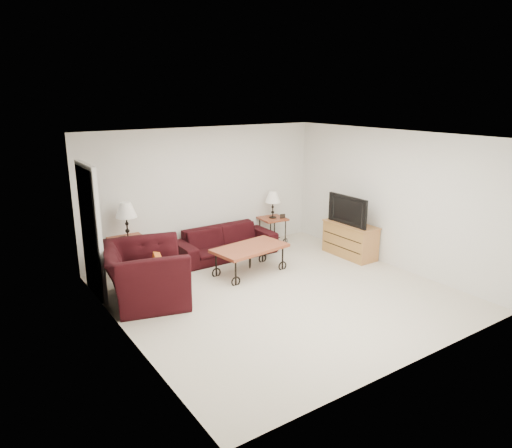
{
  "coord_description": "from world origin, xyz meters",
  "views": [
    {
      "loc": [
        -4.21,
        -5.55,
        3.11
      ],
      "look_at": [
        0.0,
        0.7,
        1.0
      ],
      "focal_mm": 32.82,
      "sensor_mm": 36.0,
      "label": 1
    }
  ],
  "objects": [
    {
      "name": "ground",
      "position": [
        0.0,
        0.0,
        0.0
      ],
      "size": [
        5.0,
        5.0,
        0.0
      ],
      "primitive_type": "plane",
      "color": "beige",
      "rests_on": "ground"
    },
    {
      "name": "side_table_right",
      "position": [
        1.44,
        2.2,
        0.28
      ],
      "size": [
        0.56,
        0.56,
        0.56
      ],
      "primitive_type": "cube",
      "rotation": [
        0.0,
        0.0,
        -0.08
      ],
      "color": "brown",
      "rests_on": "ground"
    },
    {
      "name": "sofa",
      "position": [
        0.17,
        2.02,
        0.29
      ],
      "size": [
        2.01,
        0.79,
        0.59
      ],
      "primitive_type": "imported",
      "color": "black",
      "rests_on": "ground"
    },
    {
      "name": "wall_back",
      "position": [
        0.0,
        2.5,
        1.25
      ],
      "size": [
        5.0,
        0.02,
        2.5
      ],
      "primitive_type": "cube",
      "color": "silver",
      "rests_on": "ground"
    },
    {
      "name": "lamp_right",
      "position": [
        1.44,
        2.2,
        0.85
      ],
      "size": [
        0.35,
        0.35,
        0.56
      ],
      "primitive_type": null,
      "rotation": [
        0.0,
        0.0,
        -0.08
      ],
      "color": "black",
      "rests_on": "side_table_right"
    },
    {
      "name": "armchair",
      "position": [
        -1.88,
        0.94,
        0.44
      ],
      "size": [
        1.5,
        1.62,
        0.88
      ],
      "primitive_type": "imported",
      "rotation": [
        0.0,
        0.0,
        1.3
      ],
      "color": "black",
      "rests_on": "ground"
    },
    {
      "name": "backpack",
      "position": [
        0.81,
        1.59,
        0.25
      ],
      "size": [
        0.39,
        0.3,
        0.5
      ],
      "primitive_type": "ellipsoid",
      "rotation": [
        0.0,
        0.0,
        0.0
      ],
      "color": "black",
      "rests_on": "ground"
    },
    {
      "name": "wall_right",
      "position": [
        2.5,
        0.0,
        1.25
      ],
      "size": [
        0.02,
        5.0,
        2.5
      ],
      "primitive_type": "cube",
      "color": "silver",
      "rests_on": "ground"
    },
    {
      "name": "lamp_left",
      "position": [
        -1.7,
        2.2,
        0.98
      ],
      "size": [
        0.37,
        0.37,
        0.65
      ],
      "primitive_type": null,
      "rotation": [
        0.0,
        0.0,
        -0.0
      ],
      "color": "black",
      "rests_on": "side_table_left"
    },
    {
      "name": "photo_frame_right",
      "position": [
        1.59,
        2.05,
        0.61
      ],
      "size": [
        0.11,
        0.05,
        0.09
      ],
      "primitive_type": "cube",
      "rotation": [
        0.0,
        0.0,
        -0.29
      ],
      "color": "black",
      "rests_on": "side_table_right"
    },
    {
      "name": "television",
      "position": [
        2.21,
        0.69,
        0.94
      ],
      "size": [
        0.13,
        0.98,
        0.57
      ],
      "primitive_type": "imported",
      "rotation": [
        0.0,
        0.0,
        -1.57
      ],
      "color": "black",
      "rests_on": "tv_stand"
    },
    {
      "name": "tv_stand",
      "position": [
        2.23,
        0.69,
        0.33
      ],
      "size": [
        0.46,
        1.1,
        0.66
      ],
      "primitive_type": "cube",
      "color": "#B66943",
      "rests_on": "ground"
    },
    {
      "name": "doorway",
      "position": [
        -2.47,
        1.65,
        1.02
      ],
      "size": [
        0.08,
        0.94,
        2.04
      ],
      "primitive_type": "cube",
      "color": "black",
      "rests_on": "ground"
    },
    {
      "name": "side_table_left",
      "position": [
        -1.7,
        2.2,
        0.33
      ],
      "size": [
        0.6,
        0.6,
        0.65
      ],
      "primitive_type": "cube",
      "rotation": [
        0.0,
        0.0,
        -0.0
      ],
      "color": "brown",
      "rests_on": "ground"
    },
    {
      "name": "wall_front",
      "position": [
        0.0,
        -2.5,
        1.25
      ],
      "size": [
        5.0,
        0.02,
        2.5
      ],
      "primitive_type": "cube",
      "color": "silver",
      "rests_on": "ground"
    },
    {
      "name": "coffee_table",
      "position": [
        0.09,
        1.03,
        0.25
      ],
      "size": [
        1.4,
        0.88,
        0.49
      ],
      "primitive_type": "cube",
      "rotation": [
        0.0,
        0.0,
        0.14
      ],
      "color": "brown",
      "rests_on": "ground"
    },
    {
      "name": "throw_pillow",
      "position": [
        -1.73,
        0.89,
        0.52
      ],
      "size": [
        0.21,
        0.41,
        0.4
      ],
      "primitive_type": "cube",
      "rotation": [
        0.0,
        0.0,
        1.3
      ],
      "color": "#B56717",
      "rests_on": "armchair"
    },
    {
      "name": "wall_left",
      "position": [
        -2.5,
        0.0,
        1.25
      ],
      "size": [
        0.02,
        5.0,
        2.5
      ],
      "primitive_type": "cube",
      "color": "silver",
      "rests_on": "ground"
    },
    {
      "name": "ceiling",
      "position": [
        0.0,
        0.0,
        2.5
      ],
      "size": [
        5.0,
        5.0,
        0.0
      ],
      "primitive_type": "plane",
      "color": "white",
      "rests_on": "wall_back"
    },
    {
      "name": "photo_frame_left",
      "position": [
        -1.85,
        2.05,
        0.71
      ],
      "size": [
        0.13,
        0.04,
        0.11
      ],
      "primitive_type": "cube",
      "rotation": [
        0.0,
        0.0,
        0.17
      ],
      "color": "black",
      "rests_on": "side_table_left"
    }
  ]
}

